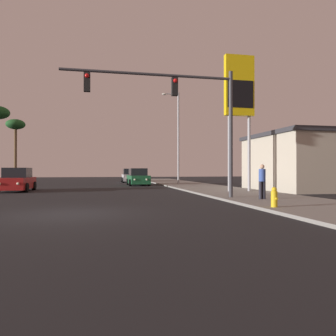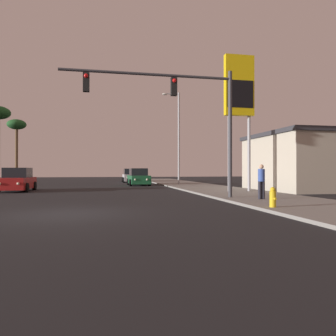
{
  "view_description": "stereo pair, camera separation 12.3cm",
  "coord_description": "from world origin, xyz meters",
  "px_view_note": "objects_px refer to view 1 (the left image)",
  "views": [
    {
      "loc": [
        1.12,
        -11.76,
        1.52
      ],
      "look_at": [
        5.99,
        11.82,
        1.66
      ],
      "focal_mm": 35.0,
      "sensor_mm": 36.0,
      "label": 1
    },
    {
      "loc": [
        1.24,
        -11.78,
        1.52
      ],
      "look_at": [
        5.99,
        11.82,
        1.66
      ],
      "focal_mm": 35.0,
      "sensor_mm": 36.0,
      "label": 2
    }
  ],
  "objects_px": {
    "car_silver": "(130,176)",
    "car_red": "(17,181)",
    "street_lamp": "(177,133)",
    "fire_hydrant": "(274,197)",
    "gas_station_sign": "(239,93)",
    "palm_tree_far": "(16,128)",
    "traffic_light_mast": "(183,105)",
    "pedestrian_on_sidewalk": "(262,180)",
    "car_green": "(138,178)"
  },
  "relations": [
    {
      "from": "car_silver",
      "to": "palm_tree_far",
      "type": "distance_m",
      "value": 16.6
    },
    {
      "from": "car_silver",
      "to": "street_lamp",
      "type": "distance_m",
      "value": 10.93
    },
    {
      "from": "street_lamp",
      "to": "fire_hydrant",
      "type": "distance_m",
      "value": 20.51
    },
    {
      "from": "fire_hydrant",
      "to": "car_red",
      "type": "bearing_deg",
      "value": 131.81
    },
    {
      "from": "car_green",
      "to": "street_lamp",
      "type": "height_order",
      "value": "street_lamp"
    },
    {
      "from": "street_lamp",
      "to": "pedestrian_on_sidewalk",
      "type": "xyz_separation_m",
      "value": [
        0.29,
        -16.71,
        -4.08
      ]
    },
    {
      "from": "pedestrian_on_sidewalk",
      "to": "gas_station_sign",
      "type": "bearing_deg",
      "value": 76.58
    },
    {
      "from": "car_green",
      "to": "palm_tree_far",
      "type": "height_order",
      "value": "palm_tree_far"
    },
    {
      "from": "car_silver",
      "to": "fire_hydrant",
      "type": "distance_m",
      "value": 29.38
    },
    {
      "from": "pedestrian_on_sidewalk",
      "to": "traffic_light_mast",
      "type": "bearing_deg",
      "value": 159.65
    },
    {
      "from": "car_silver",
      "to": "pedestrian_on_sidewalk",
      "type": "relative_size",
      "value": 2.58
    },
    {
      "from": "traffic_light_mast",
      "to": "palm_tree_far",
      "type": "distance_m",
      "value": 33.5
    },
    {
      "from": "fire_hydrant",
      "to": "palm_tree_far",
      "type": "distance_m",
      "value": 39.14
    },
    {
      "from": "car_silver",
      "to": "palm_tree_far",
      "type": "xyz_separation_m",
      "value": [
        -14.44,
        5.24,
        6.29
      ]
    },
    {
      "from": "car_green",
      "to": "fire_hydrant",
      "type": "bearing_deg",
      "value": 95.72
    },
    {
      "from": "gas_station_sign",
      "to": "car_red",
      "type": "bearing_deg",
      "value": 162.31
    },
    {
      "from": "traffic_light_mast",
      "to": "pedestrian_on_sidewalk",
      "type": "distance_m",
      "value": 5.36
    },
    {
      "from": "pedestrian_on_sidewalk",
      "to": "car_red",
      "type": "bearing_deg",
      "value": 142.21
    },
    {
      "from": "car_red",
      "to": "gas_station_sign",
      "type": "xyz_separation_m",
      "value": [
        14.83,
        -4.73,
        5.86
      ]
    },
    {
      "from": "palm_tree_far",
      "to": "car_green",
      "type": "bearing_deg",
      "value": -42.81
    },
    {
      "from": "gas_station_sign",
      "to": "fire_hydrant",
      "type": "distance_m",
      "value": 11.16
    },
    {
      "from": "car_green",
      "to": "traffic_light_mast",
      "type": "height_order",
      "value": "traffic_light_mast"
    },
    {
      "from": "traffic_light_mast",
      "to": "pedestrian_on_sidewalk",
      "type": "relative_size",
      "value": 5.14
    },
    {
      "from": "car_green",
      "to": "gas_station_sign",
      "type": "bearing_deg",
      "value": 112.16
    },
    {
      "from": "street_lamp",
      "to": "fire_hydrant",
      "type": "bearing_deg",
      "value": -92.67
    },
    {
      "from": "street_lamp",
      "to": "pedestrian_on_sidewalk",
      "type": "relative_size",
      "value": 5.39
    },
    {
      "from": "gas_station_sign",
      "to": "car_green",
      "type": "bearing_deg",
      "value": 113.98
    },
    {
      "from": "car_silver",
      "to": "fire_hydrant",
      "type": "relative_size",
      "value": 5.67
    },
    {
      "from": "palm_tree_far",
      "to": "pedestrian_on_sidewalk",
      "type": "bearing_deg",
      "value": -59.32
    },
    {
      "from": "fire_hydrant",
      "to": "car_silver",
      "type": "bearing_deg",
      "value": 95.6
    },
    {
      "from": "pedestrian_on_sidewalk",
      "to": "car_green",
      "type": "bearing_deg",
      "value": 102.69
    },
    {
      "from": "fire_hydrant",
      "to": "traffic_light_mast",
      "type": "bearing_deg",
      "value": 117.34
    },
    {
      "from": "street_lamp",
      "to": "fire_hydrant",
      "type": "relative_size",
      "value": 11.84
    },
    {
      "from": "traffic_light_mast",
      "to": "palm_tree_far",
      "type": "bearing_deg",
      "value": 116.55
    },
    {
      "from": "street_lamp",
      "to": "fire_hydrant",
      "type": "height_order",
      "value": "street_lamp"
    },
    {
      "from": "fire_hydrant",
      "to": "pedestrian_on_sidewalk",
      "type": "height_order",
      "value": "pedestrian_on_sidewalk"
    },
    {
      "from": "street_lamp",
      "to": "car_silver",
      "type": "bearing_deg",
      "value": 112.24
    },
    {
      "from": "traffic_light_mast",
      "to": "gas_station_sign",
      "type": "relative_size",
      "value": 0.95
    },
    {
      "from": "palm_tree_far",
      "to": "traffic_light_mast",
      "type": "bearing_deg",
      "value": -63.45
    },
    {
      "from": "car_green",
      "to": "palm_tree_far",
      "type": "relative_size",
      "value": 0.53
    },
    {
      "from": "gas_station_sign",
      "to": "pedestrian_on_sidewalk",
      "type": "xyz_separation_m",
      "value": [
        -1.36,
        -5.71,
        -5.58
      ]
    },
    {
      "from": "gas_station_sign",
      "to": "pedestrian_on_sidewalk",
      "type": "relative_size",
      "value": 5.39
    },
    {
      "from": "pedestrian_on_sidewalk",
      "to": "palm_tree_far",
      "type": "bearing_deg",
      "value": 120.68
    },
    {
      "from": "car_silver",
      "to": "car_red",
      "type": "bearing_deg",
      "value": 59.04
    },
    {
      "from": "car_silver",
      "to": "street_lamp",
      "type": "relative_size",
      "value": 0.48
    },
    {
      "from": "car_silver",
      "to": "gas_station_sign",
      "type": "xyz_separation_m",
      "value": [
        5.45,
        -20.28,
        5.86
      ]
    },
    {
      "from": "gas_station_sign",
      "to": "fire_hydrant",
      "type": "bearing_deg",
      "value": -106.05
    },
    {
      "from": "street_lamp",
      "to": "palm_tree_far",
      "type": "distance_m",
      "value": 23.39
    },
    {
      "from": "car_silver",
      "to": "fire_hydrant",
      "type": "bearing_deg",
      "value": 95.74
    },
    {
      "from": "car_green",
      "to": "traffic_light_mast",
      "type": "bearing_deg",
      "value": 89.62
    }
  ]
}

